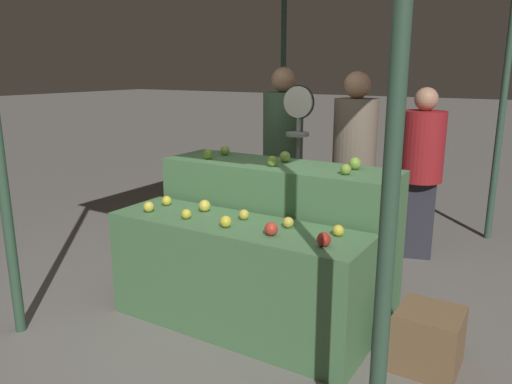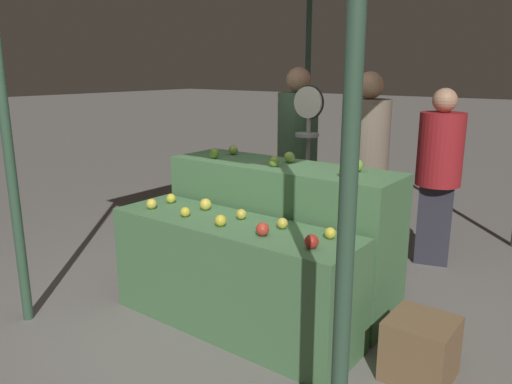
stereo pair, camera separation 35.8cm
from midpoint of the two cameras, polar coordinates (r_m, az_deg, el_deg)
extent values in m
plane|color=slate|center=(3.69, -5.17, -15.18)|extent=(60.00, 60.00, 0.00)
cylinder|color=#33513D|center=(1.93, 10.03, -0.27)|extent=(0.07, 0.07, 2.65)
cylinder|color=#33513D|center=(6.47, 1.49, 9.83)|extent=(0.07, 0.07, 2.65)
cylinder|color=#33513D|center=(5.66, 24.65, 7.98)|extent=(0.07, 0.07, 2.65)
cube|color=#4C7A4C|center=(3.52, -5.31, -9.64)|extent=(1.84, 0.55, 0.78)
cube|color=#4C7A4C|center=(3.93, -0.13, -4.61)|extent=(1.84, 0.55, 1.09)
sphere|color=yellow|center=(3.73, -14.89, -1.68)|extent=(0.08, 0.08, 0.08)
sphere|color=gold|center=(3.51, -10.89, -2.53)|extent=(0.07, 0.07, 0.07)
sphere|color=gold|center=(3.29, -6.58, -3.43)|extent=(0.08, 0.08, 0.08)
sphere|color=red|center=(3.11, -1.55, -4.29)|extent=(0.09, 0.09, 0.09)
sphere|color=#AD281E|center=(2.93, 4.30, -5.49)|extent=(0.09, 0.09, 0.09)
sphere|color=gold|center=(3.88, -12.81, -1.01)|extent=(0.08, 0.08, 0.08)
sphere|color=yellow|center=(3.66, -8.71, -1.60)|extent=(0.09, 0.09, 0.09)
sphere|color=gold|center=(3.44, -4.38, -2.63)|extent=(0.07, 0.07, 0.07)
sphere|color=gold|center=(3.26, 0.56, -3.54)|extent=(0.07, 0.07, 0.07)
sphere|color=gold|center=(3.12, 6.15, -4.45)|extent=(0.07, 0.07, 0.07)
sphere|color=#7AA338|center=(4.02, -8.08, 4.28)|extent=(0.08, 0.08, 0.08)
sphere|color=#84AD3D|center=(3.69, -0.93, 3.52)|extent=(0.08, 0.08, 0.08)
sphere|color=#7AA338|center=(3.42, 7.30, 2.55)|extent=(0.08, 0.08, 0.08)
sphere|color=#8EB247|center=(4.20, -6.02, 4.72)|extent=(0.08, 0.08, 0.08)
sphere|color=#8EB247|center=(3.86, 0.68, 4.03)|extent=(0.08, 0.08, 0.08)
sphere|color=#7AA338|center=(3.61, 8.48, 3.21)|extent=(0.09, 0.09, 0.09)
cylinder|color=#99999E|center=(4.41, 2.44, 0.54)|extent=(0.04, 0.04, 1.54)
cylinder|color=black|center=(4.29, 2.51, 10.23)|extent=(0.29, 0.01, 0.29)
cylinder|color=silver|center=(4.28, 2.41, 10.22)|extent=(0.26, 0.02, 0.26)
cylinder|color=#99999E|center=(4.30, 2.38, 7.53)|extent=(0.01, 0.01, 0.14)
cylinder|color=#99999E|center=(4.31, 2.37, 6.61)|extent=(0.20, 0.20, 0.03)
cube|color=#2D2D38|center=(4.63, 8.63, -3.55)|extent=(0.32, 0.23, 0.82)
cylinder|color=#756656|center=(4.47, 8.99, 5.91)|extent=(0.46, 0.46, 0.72)
sphere|color=tan|center=(4.43, 9.22, 11.99)|extent=(0.23, 0.23, 0.23)
cube|color=#2D2D38|center=(5.05, 0.97, -1.83)|extent=(0.33, 0.24, 0.84)
cylinder|color=#476B4C|center=(4.89, 1.01, 7.04)|extent=(0.47, 0.47, 0.73)
sphere|color=tan|center=(4.86, 1.03, 12.71)|extent=(0.24, 0.24, 0.24)
cube|color=#2D2D38|center=(5.00, 15.96, -3.01)|extent=(0.34, 0.26, 0.76)
cylinder|color=maroon|center=(4.85, 16.52, 5.00)|extent=(0.50, 0.50, 0.66)
sphere|color=tan|center=(4.81, 16.88, 10.13)|extent=(0.21, 0.21, 0.21)
cube|color=brown|center=(3.28, 16.08, -15.94)|extent=(0.37, 0.37, 0.37)
camera|label=1|loc=(0.18, -92.86, -0.71)|focal=35.00mm
camera|label=2|loc=(0.18, 87.14, 0.71)|focal=35.00mm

